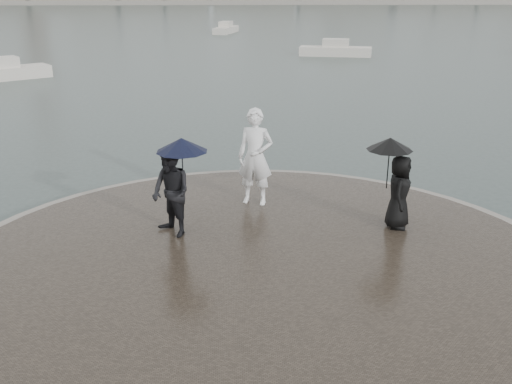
{
  "coord_description": "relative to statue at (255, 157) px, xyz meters",
  "views": [
    {
      "loc": [
        -0.46,
        -5.65,
        5.28
      ],
      "look_at": [
        0.0,
        4.8,
        1.45
      ],
      "focal_mm": 40.0,
      "sensor_mm": 36.0,
      "label": 1
    }
  ],
  "objects": [
    {
      "name": "kerb_ring",
      "position": [
        -0.08,
        -3.54,
        -1.34
      ],
      "size": [
        12.5,
        12.5,
        0.32
      ],
      "primitive_type": "cylinder",
      "color": "gray",
      "rests_on": "ground"
    },
    {
      "name": "quay_tip",
      "position": [
        -0.08,
        -3.54,
        -1.32
      ],
      "size": [
        11.9,
        11.9,
        0.36
      ],
      "primitive_type": "cylinder",
      "color": "#2D261E",
      "rests_on": "ground"
    },
    {
      "name": "statue",
      "position": [
        0.0,
        0.0,
        0.0
      ],
      "size": [
        0.96,
        0.77,
        2.28
      ],
      "primitive_type": "imported",
      "rotation": [
        0.0,
        0.0,
        -0.31
      ],
      "color": "white",
      "rests_on": "quay_tip"
    },
    {
      "name": "visitor_left",
      "position": [
        -1.74,
        -1.72,
        -0.01
      ],
      "size": [
        1.33,
        1.2,
        2.04
      ],
      "color": "black",
      "rests_on": "quay_tip"
    },
    {
      "name": "visitor_right",
      "position": [
        2.9,
        -1.54,
        -0.06
      ],
      "size": [
        1.1,
        1.03,
        1.95
      ],
      "color": "black",
      "rests_on": "quay_tip"
    },
    {
      "name": "boats",
      "position": [
        4.32,
        34.94,
        -1.12
      ],
      "size": [
        43.06,
        38.29,
        1.5
      ],
      "color": "beige",
      "rests_on": "ground"
    }
  ]
}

